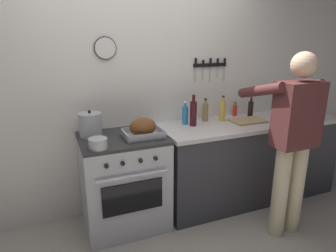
{
  "coord_description": "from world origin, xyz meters",
  "views": [
    {
      "loc": [
        -0.8,
        -1.56,
        1.78
      ],
      "look_at": [
        0.18,
        0.85,
        1.0
      ],
      "focal_mm": 32.15,
      "sensor_mm": 36.0,
      "label": 1
    }
  ],
  "objects_px": {
    "bottle_cooking_oil": "(222,111)",
    "bottle_wine_red": "(193,113)",
    "stock_pot": "(90,125)",
    "bottle_hot_sauce": "(235,110)",
    "bottle_soy_sauce": "(251,109)",
    "stove": "(124,182)",
    "person_cook": "(293,135)",
    "bottle_dish_soap": "(185,115)",
    "roasting_pan": "(143,129)",
    "saucepan": "(98,144)",
    "cutting_board": "(248,121)",
    "bottle_vinegar": "(205,112)"
  },
  "relations": [
    {
      "from": "stove",
      "to": "bottle_hot_sauce",
      "type": "xyz_separation_m",
      "value": [
        1.37,
        0.24,
        0.52
      ]
    },
    {
      "from": "bottle_cooking_oil",
      "to": "bottle_soy_sauce",
      "type": "bearing_deg",
      "value": 3.15
    },
    {
      "from": "person_cook",
      "to": "saucepan",
      "type": "relative_size",
      "value": 10.89
    },
    {
      "from": "person_cook",
      "to": "stock_pot",
      "type": "relative_size",
      "value": 6.78
    },
    {
      "from": "stock_pot",
      "to": "cutting_board",
      "type": "xyz_separation_m",
      "value": [
        1.62,
        -0.13,
        -0.1
      ]
    },
    {
      "from": "bottle_cooking_oil",
      "to": "bottle_soy_sauce",
      "type": "height_order",
      "value": "bottle_cooking_oil"
    },
    {
      "from": "stock_pot",
      "to": "bottle_wine_red",
      "type": "xyz_separation_m",
      "value": [
        1.01,
        -0.04,
        0.02
      ]
    },
    {
      "from": "person_cook",
      "to": "roasting_pan",
      "type": "xyz_separation_m",
      "value": [
        -1.17,
        0.59,
        0.03
      ]
    },
    {
      "from": "saucepan",
      "to": "cutting_board",
      "type": "distance_m",
      "value": 1.62
    },
    {
      "from": "stock_pot",
      "to": "bottle_dish_soap",
      "type": "bearing_deg",
      "value": 2.06
    },
    {
      "from": "bottle_dish_soap",
      "to": "bottle_soy_sauce",
      "type": "relative_size",
      "value": 1.04
    },
    {
      "from": "person_cook",
      "to": "bottle_soy_sauce",
      "type": "bearing_deg",
      "value": -7.89
    },
    {
      "from": "cutting_board",
      "to": "bottle_dish_soap",
      "type": "distance_m",
      "value": 0.68
    },
    {
      "from": "person_cook",
      "to": "stove",
      "type": "bearing_deg",
      "value": 66.7
    },
    {
      "from": "person_cook",
      "to": "bottle_dish_soap",
      "type": "height_order",
      "value": "person_cook"
    },
    {
      "from": "person_cook",
      "to": "bottle_hot_sauce",
      "type": "bearing_deg",
      "value": 1.65
    },
    {
      "from": "bottle_cooking_oil",
      "to": "saucepan",
      "type": "bearing_deg",
      "value": -166.05
    },
    {
      "from": "saucepan",
      "to": "stove",
      "type": "bearing_deg",
      "value": 41.85
    },
    {
      "from": "saucepan",
      "to": "bottle_vinegar",
      "type": "relative_size",
      "value": 0.62
    },
    {
      "from": "stove",
      "to": "person_cook",
      "type": "bearing_deg",
      "value": -26.19
    },
    {
      "from": "stove",
      "to": "cutting_board",
      "type": "height_order",
      "value": "cutting_board"
    },
    {
      "from": "bottle_dish_soap",
      "to": "bottle_wine_red",
      "type": "relative_size",
      "value": 0.75
    },
    {
      "from": "bottle_cooking_oil",
      "to": "bottle_wine_red",
      "type": "height_order",
      "value": "bottle_wine_red"
    },
    {
      "from": "cutting_board",
      "to": "bottle_cooking_oil",
      "type": "bearing_deg",
      "value": 150.98
    },
    {
      "from": "roasting_pan",
      "to": "cutting_board",
      "type": "bearing_deg",
      "value": 3.18
    },
    {
      "from": "stock_pot",
      "to": "cutting_board",
      "type": "distance_m",
      "value": 1.63
    },
    {
      "from": "roasting_pan",
      "to": "bottle_hot_sauce",
      "type": "height_order",
      "value": "roasting_pan"
    },
    {
      "from": "cutting_board",
      "to": "bottle_hot_sauce",
      "type": "bearing_deg",
      "value": 87.98
    },
    {
      "from": "stock_pot",
      "to": "bottle_wine_red",
      "type": "bearing_deg",
      "value": -2.49
    },
    {
      "from": "stock_pot",
      "to": "bottle_hot_sauce",
      "type": "xyz_separation_m",
      "value": [
        1.63,
        0.12,
        -0.04
      ]
    },
    {
      "from": "bottle_vinegar",
      "to": "bottle_soy_sauce",
      "type": "height_order",
      "value": "bottle_vinegar"
    },
    {
      "from": "saucepan",
      "to": "bottle_dish_soap",
      "type": "relative_size",
      "value": 0.64
    },
    {
      "from": "stove",
      "to": "cutting_board",
      "type": "bearing_deg",
      "value": -0.52
    },
    {
      "from": "bottle_hot_sauce",
      "to": "bottle_wine_red",
      "type": "distance_m",
      "value": 0.64
    },
    {
      "from": "bottle_cooking_oil",
      "to": "bottle_wine_red",
      "type": "distance_m",
      "value": 0.37
    },
    {
      "from": "person_cook",
      "to": "saucepan",
      "type": "xyz_separation_m",
      "value": [
        -1.6,
        0.44,
        -0.01
      ]
    },
    {
      "from": "person_cook",
      "to": "bottle_cooking_oil",
      "type": "bearing_deg",
      "value": 18.96
    },
    {
      "from": "stove",
      "to": "bottle_wine_red",
      "type": "bearing_deg",
      "value": 5.73
    },
    {
      "from": "stove",
      "to": "stock_pot",
      "type": "distance_m",
      "value": 0.63
    },
    {
      "from": "stove",
      "to": "stock_pot",
      "type": "height_order",
      "value": "stock_pot"
    },
    {
      "from": "stove",
      "to": "bottle_vinegar",
      "type": "height_order",
      "value": "bottle_vinegar"
    },
    {
      "from": "roasting_pan",
      "to": "bottle_hot_sauce",
      "type": "bearing_deg",
      "value": 15.12
    },
    {
      "from": "stock_pot",
      "to": "bottle_dish_soap",
      "type": "xyz_separation_m",
      "value": [
        0.96,
        0.03,
        -0.01
      ]
    },
    {
      "from": "bottle_cooking_oil",
      "to": "bottle_soy_sauce",
      "type": "relative_size",
      "value": 1.19
    },
    {
      "from": "bottle_soy_sauce",
      "to": "bottle_wine_red",
      "type": "distance_m",
      "value": 0.75
    },
    {
      "from": "bottle_wine_red",
      "to": "bottle_dish_soap",
      "type": "bearing_deg",
      "value": 124.13
    },
    {
      "from": "bottle_soy_sauce",
      "to": "saucepan",
      "type": "bearing_deg",
      "value": -168.33
    },
    {
      "from": "stock_pot",
      "to": "saucepan",
      "type": "distance_m",
      "value": 0.35
    },
    {
      "from": "stove",
      "to": "bottle_wine_red",
      "type": "xyz_separation_m",
      "value": [
        0.76,
        0.08,
        0.58
      ]
    },
    {
      "from": "person_cook",
      "to": "saucepan",
      "type": "height_order",
      "value": "person_cook"
    }
  ]
}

